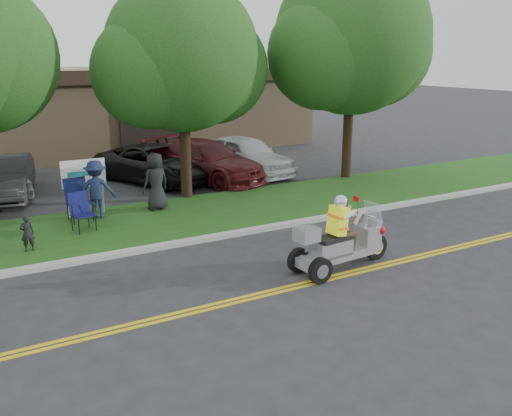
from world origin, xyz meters
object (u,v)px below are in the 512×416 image
parked_car_left (6,178)px  lawn_chair_b (77,197)px  parked_car_mid (155,164)px  parked_car_right (205,161)px  lawn_chair_a (81,209)px  parked_car_far_right (245,155)px  trike_scooter (340,244)px

parked_car_left → lawn_chair_b: bearing=-58.0°
parked_car_mid → parked_car_right: size_ratio=0.95×
lawn_chair_b → parked_car_left: 4.31m
lawn_chair_a → lawn_chair_b: (0.13, 1.01, 0.10)m
parked_car_right → parked_car_far_right: 1.83m
lawn_chair_b → parked_car_mid: 5.39m
parked_car_far_right → parked_car_mid: bearing=159.4°
trike_scooter → parked_car_left: 11.94m
trike_scooter → parked_car_mid: (-0.70, 10.35, 0.09)m
trike_scooter → lawn_chair_b: 7.72m
parked_car_left → parked_car_right: 6.91m
lawn_chair_a → parked_car_far_right: (7.33, 4.43, 0.10)m
parked_car_right → trike_scooter: bearing=-118.0°
lawn_chair_a → lawn_chair_b: lawn_chair_b is taller
parked_car_left → parked_car_right: (6.86, -0.81, 0.06)m
parked_car_left → lawn_chair_a: bearing=-63.2°
trike_scooter → parked_car_left: trike_scooter is taller
lawn_chair_b → parked_car_right: (5.37, 3.23, -0.02)m
lawn_chair_b → parked_car_far_right: bearing=19.2°
lawn_chair_b → parked_car_right: size_ratio=0.23×
trike_scooter → lawn_chair_b: bearing=119.8°
lawn_chair_a → parked_car_mid: bearing=39.9°
trike_scooter → lawn_chair_a: (-4.47, 5.37, 0.08)m
parked_car_mid → parked_car_far_right: (3.56, -0.55, 0.09)m
parked_car_right → parked_car_far_right: parked_car_far_right is taller
lawn_chair_b → parked_car_left: (-1.49, 4.04, -0.08)m
parked_car_right → parked_car_far_right: bearing=-15.7°
lawn_chair_b → parked_car_far_right: 7.97m
lawn_chair_a → parked_car_far_right: 8.56m
parked_car_mid → lawn_chair_a: bearing=-150.6°
parked_car_left → parked_car_right: parked_car_right is taller
parked_car_mid → parked_car_far_right: 3.60m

